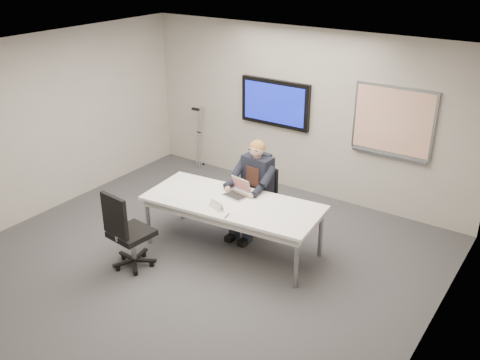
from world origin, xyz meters
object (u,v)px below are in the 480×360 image
Objects in this scene: conference_table at (233,207)px; office_chair_far at (260,209)px; laptop at (238,191)px; office_chair_near at (130,244)px; seated_person at (251,198)px.

conference_table is 0.87m from office_chair_far.
laptop reaches higher than conference_table.
office_chair_near is (-0.86, -1.15, -0.32)m from conference_table.
seated_person reaches higher than laptop.
office_chair_near is (-0.82, -1.93, 0.05)m from office_chair_far.
conference_table is 6.94× the size of laptop.
seated_person is at bearing 99.86° from laptop.
office_chair_far is at bearing 98.82° from laptop.
office_chair_near is 1.65m from laptop.
office_chair_far is at bearing 87.08° from conference_table.
seated_person reaches higher than office_chair_near.
seated_person is 0.40m from laptop.
seated_person is at bearing -109.75° from office_chair_near.
conference_table is 0.54m from seated_person.
conference_table is 2.25× the size of office_chair_near.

